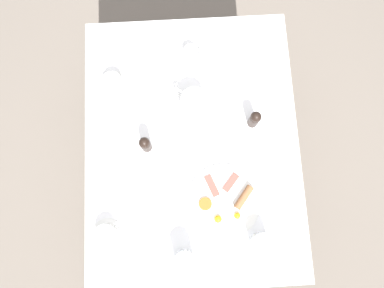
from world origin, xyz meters
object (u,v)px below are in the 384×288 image
(teacup_with_saucer_right, at_px, (113,83))
(pepper_grinder, at_px, (145,143))
(creamer_jug, at_px, (191,52))
(knife_by_plate, at_px, (153,68))
(water_glass_tall, at_px, (261,243))
(teapot_near, at_px, (194,103))
(teacup_with_saucer_left, at_px, (106,235))
(napkin_folded, at_px, (140,192))
(water_glass_short, at_px, (184,261))
(breakfast_plate, at_px, (225,201))
(salt_grinder, at_px, (255,119))
(fork_by_plate, at_px, (225,67))

(teacup_with_saucer_right, relative_size, pepper_grinder, 1.10)
(creamer_jug, distance_m, knife_by_plate, 0.18)
(water_glass_tall, bearing_deg, knife_by_plate, 117.48)
(teapot_near, xyz_separation_m, teacup_with_saucer_left, (-0.38, -0.53, -0.03))
(teacup_with_saucer_right, bearing_deg, napkin_folded, -77.81)
(water_glass_tall, distance_m, creamer_jug, 0.87)
(water_glass_short, bearing_deg, creamer_jug, 85.22)
(breakfast_plate, relative_size, salt_grinder, 2.56)
(water_glass_short, bearing_deg, water_glass_tall, 9.29)
(water_glass_tall, bearing_deg, napkin_folded, 154.26)
(teacup_with_saucer_left, relative_size, teacup_with_saucer_right, 1.00)
(water_glass_short, height_order, knife_by_plate, water_glass_short)
(napkin_folded, bearing_deg, teacup_with_saucer_left, -129.40)
(napkin_folded, bearing_deg, salt_grinder, 28.74)
(creamer_jug, bearing_deg, water_glass_short, -94.78)
(water_glass_tall, distance_m, water_glass_short, 0.31)
(teacup_with_saucer_right, relative_size, fork_by_plate, 0.93)
(water_glass_short, bearing_deg, pepper_grinder, 106.16)
(pepper_grinder, distance_m, knife_by_plate, 0.37)
(breakfast_plate, bearing_deg, salt_grinder, 66.71)
(teacup_with_saucer_right, xyz_separation_m, pepper_grinder, (0.14, -0.28, 0.03))
(teacup_with_saucer_left, xyz_separation_m, water_glass_short, (0.31, -0.12, 0.03))
(teacup_with_saucer_right, bearing_deg, water_glass_tall, -50.53)
(teapot_near, relative_size, pepper_grinder, 1.39)
(teacup_with_saucer_left, distance_m, pepper_grinder, 0.40)
(napkin_folded, xyz_separation_m, fork_by_plate, (0.40, 0.54, -0.00))
(teacup_with_saucer_left, height_order, salt_grinder, salt_grinder)
(teapot_near, xyz_separation_m, napkin_folded, (-0.25, -0.36, -0.05))
(breakfast_plate, relative_size, teacup_with_saucer_right, 2.33)
(breakfast_plate, distance_m, salt_grinder, 0.37)
(teacup_with_saucer_left, bearing_deg, pepper_grinder, 64.43)
(pepper_grinder, bearing_deg, salt_grinder, 9.70)
(teacup_with_saucer_right, xyz_separation_m, fork_by_plate, (0.50, 0.06, -0.03))
(teapot_near, height_order, teacup_with_saucer_right, teapot_near)
(knife_by_plate, bearing_deg, water_glass_short, -83.14)
(creamer_jug, height_order, salt_grinder, salt_grinder)
(teacup_with_saucer_left, relative_size, knife_by_plate, 0.64)
(pepper_grinder, height_order, salt_grinder, same)
(pepper_grinder, height_order, knife_by_plate, pepper_grinder)
(teacup_with_saucer_right, height_order, salt_grinder, salt_grinder)
(teapot_near, relative_size, water_glass_tall, 1.61)
(teacup_with_saucer_right, distance_m, fork_by_plate, 0.51)
(water_glass_tall, height_order, knife_by_plate, water_glass_tall)
(breakfast_plate, xyz_separation_m, napkin_folded, (-0.36, 0.06, -0.00))
(teacup_with_saucer_right, height_order, fork_by_plate, teacup_with_saucer_right)
(pepper_grinder, height_order, fork_by_plate, pepper_grinder)
(salt_grinder, height_order, knife_by_plate, salt_grinder)
(breakfast_plate, height_order, water_glass_tall, water_glass_tall)
(teacup_with_saucer_left, height_order, water_glass_short, water_glass_short)
(breakfast_plate, height_order, teacup_with_saucer_left, teacup_with_saucer_left)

